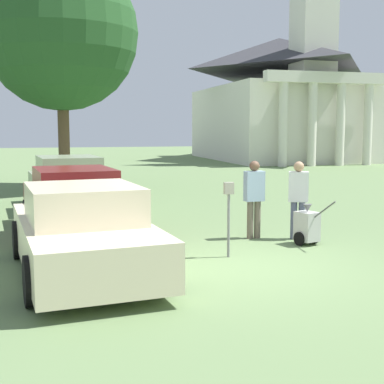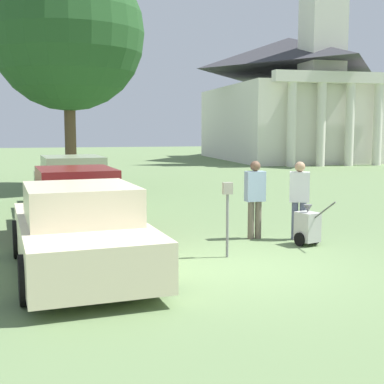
{
  "view_description": "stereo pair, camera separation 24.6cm",
  "coord_description": "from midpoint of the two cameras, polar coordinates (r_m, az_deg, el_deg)",
  "views": [
    {
      "loc": [
        -3.24,
        -8.58,
        2.4
      ],
      "look_at": [
        -0.47,
        1.9,
        1.1
      ],
      "focal_mm": 50.0,
      "sensor_mm": 36.0,
      "label": 1
    },
    {
      "loc": [
        -3.0,
        -8.64,
        2.4
      ],
      "look_at": [
        -0.47,
        1.9,
        1.1
      ],
      "focal_mm": 50.0,
      "sensor_mm": 36.0,
      "label": 2
    }
  ],
  "objects": [
    {
      "name": "parked_car_maroon",
      "position": [
        12.27,
        -13.06,
        -1.29
      ],
      "size": [
        2.37,
        5.11,
        1.52
      ],
      "rotation": [
        0.0,
        0.0,
        0.11
      ],
      "color": "maroon",
      "rests_on": "ground_plane"
    },
    {
      "name": "parked_car_cream",
      "position": [
        9.03,
        -12.38,
        -4.28
      ],
      "size": [
        2.45,
        4.82,
        1.49
      ],
      "rotation": [
        0.0,
        0.0,
        0.11
      ],
      "color": "beige",
      "rests_on": "ground_plane"
    },
    {
      "name": "parking_meter",
      "position": [
        9.91,
        3.23,
        -1.43
      ],
      "size": [
        0.18,
        0.09,
        1.41
      ],
      "color": "slate",
      "rests_on": "ground_plane"
    },
    {
      "name": "ground_plane",
      "position": [
        9.47,
        4.98,
        -7.87
      ],
      "size": [
        120.0,
        120.0,
        0.0
      ],
      "primitive_type": "plane",
      "color": "#607A4C"
    },
    {
      "name": "shade_tree",
      "position": [
        21.88,
        -14.13,
        16.1
      ],
      "size": [
        5.91,
        5.91,
        8.97
      ],
      "color": "brown",
      "rests_on": "ground_plane"
    },
    {
      "name": "parked_car_sage",
      "position": [
        15.99,
        -13.5,
        0.66
      ],
      "size": [
        2.41,
        5.21,
        1.59
      ],
      "rotation": [
        0.0,
        0.0,
        0.11
      ],
      "color": "gray",
      "rests_on": "ground_plane"
    },
    {
      "name": "person_supervisor",
      "position": [
        11.73,
        10.68,
        -0.33
      ],
      "size": [
        0.47,
        0.37,
        1.69
      ],
      "rotation": [
        0.0,
        0.0,
        2.71
      ],
      "color": "#515670",
      "rests_on": "ground_plane"
    },
    {
      "name": "church",
      "position": [
        41.68,
        9.3,
        10.53
      ],
      "size": [
        10.16,
        15.06,
        21.95
      ],
      "color": "silver",
      "rests_on": "ground_plane"
    },
    {
      "name": "equipment_cart",
      "position": [
        11.28,
        11.55,
        -3.59
      ],
      "size": [
        0.53,
        1.0,
        1.0
      ],
      "rotation": [
        0.0,
        0.0,
        0.29
      ],
      "color": "#B2B2AD",
      "rests_on": "ground_plane"
    },
    {
      "name": "person_worker",
      "position": [
        11.65,
        6.04,
        -0.27
      ],
      "size": [
        0.43,
        0.24,
        1.7
      ],
      "rotation": [
        0.0,
        0.0,
        3.2
      ],
      "color": "#665B4C",
      "rests_on": "ground_plane"
    }
  ]
}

